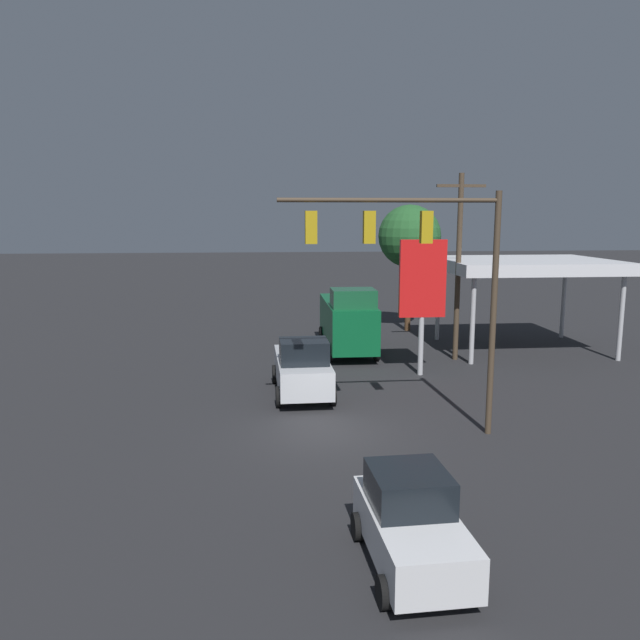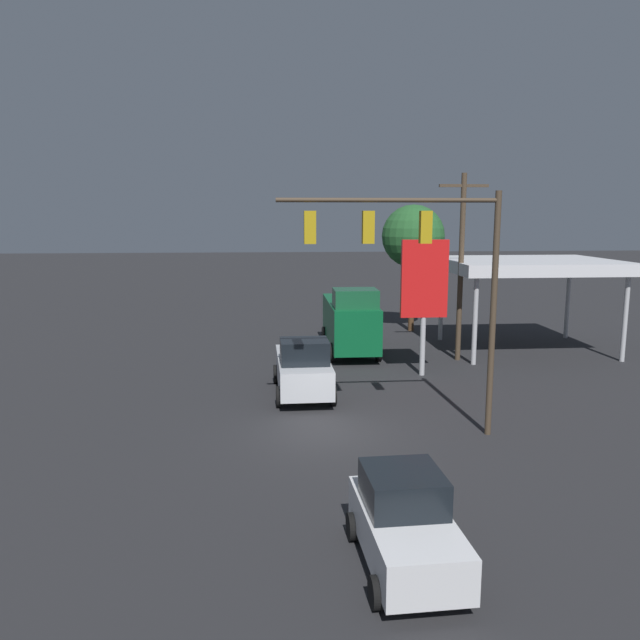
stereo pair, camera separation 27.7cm
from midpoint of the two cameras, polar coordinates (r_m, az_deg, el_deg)
name	(u,v)px [view 2 (the right image)]	position (r m, az deg, el deg)	size (l,w,h in m)	color
ground_plane	(325,431)	(21.17, 0.83, -10.14)	(200.00, 200.00, 0.00)	#262628
traffic_signal_assembly	(419,257)	(19.79, 9.42, 5.71)	(7.00, 0.43, 7.89)	#473828
utility_pole	(461,263)	(31.22, 13.02, 5.12)	(2.40, 0.26, 9.11)	#473828
gas_station_canopy	(528,266)	(34.58, 18.72, 4.67)	(8.71, 7.19, 4.83)	silver
price_sign	(424,284)	(27.91, 9.79, 3.29)	(2.08, 0.27, 6.08)	#B7B7BC
delivery_truck	(350,321)	(32.48, 3.03, -0.06)	(2.59, 6.81, 3.58)	#0C592D
pickup_parked	(303,368)	(24.96, -1.24, -4.40)	(2.34, 5.24, 2.40)	silver
hatchback_crossing	(405,523)	(13.51, 8.39, -17.88)	(2.10, 3.87, 1.97)	silver
street_tree	(413,237)	(38.65, 8.71, 7.53)	(3.80, 3.80, 7.75)	#4C331E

